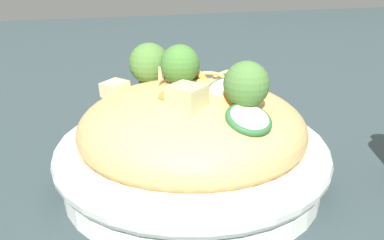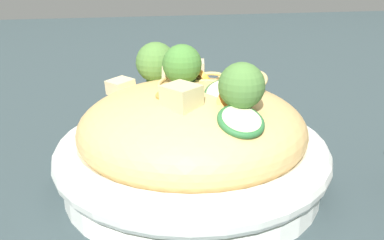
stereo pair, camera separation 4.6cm
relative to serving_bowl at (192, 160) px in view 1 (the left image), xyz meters
name	(u,v)px [view 1 (the left image)]	position (x,y,z in m)	size (l,w,h in m)	color
ground_plane	(192,185)	(0.00, 0.00, -0.03)	(3.00, 3.00, 0.00)	#314042
serving_bowl	(192,160)	(0.00, 0.00, 0.00)	(0.29, 0.29, 0.06)	white
noodle_heap	(192,128)	(0.00, 0.00, 0.04)	(0.24, 0.24, 0.10)	tan
broccoli_florets	(184,71)	(0.00, 0.02, 0.10)	(0.12, 0.19, 0.06)	#8FB171
carrot_coins	(208,93)	(0.01, -0.02, 0.08)	(0.09, 0.11, 0.03)	orange
zucchini_slices	(200,91)	(0.01, 0.00, 0.08)	(0.10, 0.22, 0.04)	beige
chicken_chunks	(173,84)	(-0.01, 0.02, 0.08)	(0.12, 0.15, 0.04)	#C6B290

